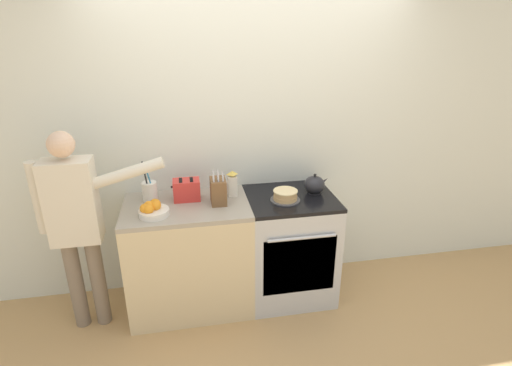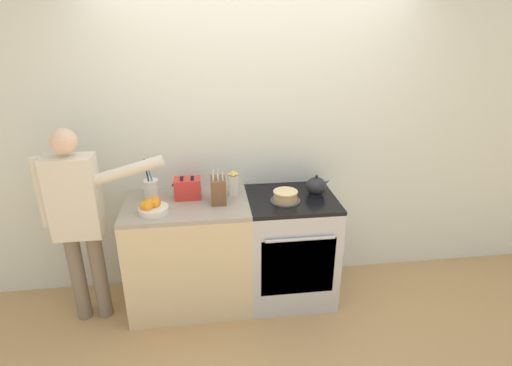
% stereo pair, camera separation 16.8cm
% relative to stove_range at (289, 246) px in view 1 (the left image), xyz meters
% --- Properties ---
extents(ground_plane, '(16.00, 16.00, 0.00)m').
position_rel_stove_range_xyz_m(ground_plane, '(-0.24, -0.31, -0.46)').
color(ground_plane, tan).
extents(wall_back, '(8.00, 0.04, 2.60)m').
position_rel_stove_range_xyz_m(wall_back, '(-0.24, 0.34, 0.84)').
color(wall_back, silver).
rests_on(wall_back, ground_plane).
extents(counter_cabinet, '(0.96, 0.63, 0.91)m').
position_rel_stove_range_xyz_m(counter_cabinet, '(-0.83, 0.00, -0.00)').
color(counter_cabinet, beige).
rests_on(counter_cabinet, ground_plane).
extents(stove_range, '(0.70, 0.66, 0.91)m').
position_rel_stove_range_xyz_m(stove_range, '(0.00, 0.00, 0.00)').
color(stove_range, '#B7BABF').
rests_on(stove_range, ground_plane).
extents(layer_cake, '(0.23, 0.23, 0.09)m').
position_rel_stove_range_xyz_m(layer_cake, '(-0.06, -0.06, 0.50)').
color(layer_cake, '#4C4C51').
rests_on(layer_cake, stove_range).
extents(tea_kettle, '(0.20, 0.17, 0.17)m').
position_rel_stove_range_xyz_m(tea_kettle, '(0.21, 0.04, 0.53)').
color(tea_kettle, '#232328').
rests_on(tea_kettle, stove_range).
extents(knife_block, '(0.12, 0.17, 0.28)m').
position_rel_stove_range_xyz_m(knife_block, '(-0.58, -0.01, 0.56)').
color(knife_block, brown).
rests_on(knife_block, counter_cabinet).
extents(utensil_crock, '(0.12, 0.12, 0.32)m').
position_rel_stove_range_xyz_m(utensil_crock, '(-1.10, 0.13, 0.54)').
color(utensil_crock, silver).
rests_on(utensil_crock, counter_cabinet).
extents(fruit_bowl, '(0.22, 0.22, 0.11)m').
position_rel_stove_range_xyz_m(fruit_bowl, '(-1.07, -0.14, 0.50)').
color(fruit_bowl, silver).
rests_on(fruit_bowl, counter_cabinet).
extents(toaster, '(0.22, 0.14, 0.17)m').
position_rel_stove_range_xyz_m(toaster, '(-0.82, 0.10, 0.54)').
color(toaster, red).
rests_on(toaster, counter_cabinet).
extents(milk_carton, '(0.07, 0.07, 0.21)m').
position_rel_stove_range_xyz_m(milk_carton, '(-0.46, 0.11, 0.56)').
color(milk_carton, white).
rests_on(milk_carton, counter_cabinet).
extents(person_baker, '(0.90, 0.20, 1.55)m').
position_rel_stove_range_xyz_m(person_baker, '(-1.60, -0.10, 0.47)').
color(person_baker, '#7A6B5B').
rests_on(person_baker, ground_plane).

